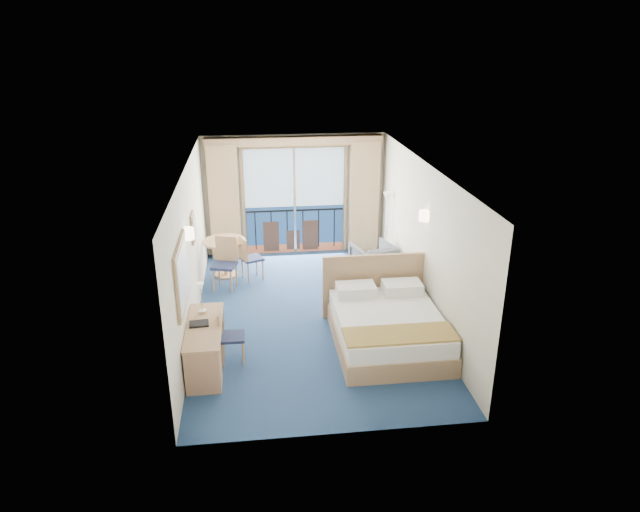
{
  "coord_description": "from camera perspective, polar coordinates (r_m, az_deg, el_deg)",
  "views": [
    {
      "loc": [
        -0.93,
        -9.08,
        4.75
      ],
      "look_at": [
        0.2,
        0.2,
        1.06
      ],
      "focal_mm": 32.0,
      "sensor_mm": 36.0,
      "label": 1
    }
  ],
  "objects": [
    {
      "name": "floor_lamp",
      "position": [
        12.14,
        6.74,
        4.53
      ],
      "size": [
        0.22,
        0.22,
        1.62
      ],
      "color": "silver",
      "rests_on": "ground"
    },
    {
      "name": "desk_chair",
      "position": [
        8.83,
        -9.29,
        -7.59
      ],
      "size": [
        0.39,
        0.38,
        0.88
      ],
      "rotation": [
        0.0,
        0.0,
        1.56
      ],
      "color": "#20284B",
      "rests_on": "ground"
    },
    {
      "name": "desk",
      "position": [
        8.45,
        -11.56,
        -9.99
      ],
      "size": [
        0.52,
        1.51,
        0.71
      ],
      "color": "tan",
      "rests_on": "ground"
    },
    {
      "name": "armchair",
      "position": [
        11.76,
        5.33,
        -0.47
      ],
      "size": [
        0.97,
        0.98,
        0.73
      ],
      "primitive_type": "imported",
      "rotation": [
        0.0,
        0.0,
        3.42
      ],
      "color": "#4B515C",
      "rests_on": "ground"
    },
    {
      "name": "sconce_right",
      "position": [
        9.81,
        10.39,
        3.98
      ],
      "size": [
        0.18,
        0.18,
        0.18
      ],
      "primitive_type": "cylinder",
      "color": "#FFDFB2",
      "rests_on": "room_walls"
    },
    {
      "name": "nightstand",
      "position": [
        10.66,
        8.38,
        -3.53
      ],
      "size": [
        0.42,
        0.4,
        0.56
      ],
      "primitive_type": "cube",
      "color": "tan",
      "rests_on": "ground"
    },
    {
      "name": "curtain_right",
      "position": [
        12.87,
        4.43,
        5.8
      ],
      "size": [
        0.65,
        0.22,
        2.55
      ],
      "primitive_type": "cube",
      "color": "tan",
      "rests_on": "room_walls"
    },
    {
      "name": "desk_lamp",
      "position": [
        8.87,
        -11.84,
        -3.49
      ],
      "size": [
        0.13,
        0.13,
        0.48
      ],
      "color": "silver",
      "rests_on": "desk"
    },
    {
      "name": "folder",
      "position": [
        8.68,
        -12.01,
        -6.63
      ],
      "size": [
        0.3,
        0.24,
        0.03
      ],
      "primitive_type": "cube",
      "rotation": [
        0.0,
        0.0,
        0.1
      ],
      "color": "black",
      "rests_on": "desk"
    },
    {
      "name": "curtain_left",
      "position": [
        12.65,
        -9.55,
        5.28
      ],
      "size": [
        0.65,
        0.22,
        2.55
      ],
      "primitive_type": "cube",
      "color": "tan",
      "rests_on": "room_walls"
    },
    {
      "name": "round_table",
      "position": [
        11.88,
        -9.51,
        0.71
      ],
      "size": [
        0.86,
        0.86,
        0.78
      ],
      "color": "tan",
      "rests_on": "ground"
    },
    {
      "name": "table_chair_b",
      "position": [
        11.32,
        -9.44,
        -0.38
      ],
      "size": [
        0.55,
        0.55,
        1.03
      ],
      "rotation": [
        0.0,
        0.0,
        -0.27
      ],
      "color": "#20284B",
      "rests_on": "ground"
    },
    {
      "name": "room_walls",
      "position": [
        9.59,
        -1.07,
        3.48
      ],
      "size": [
        4.04,
        6.54,
        2.72
      ],
      "color": "silver",
      "rests_on": "ground"
    },
    {
      "name": "wall_print",
      "position": [
        10.09,
        -12.55,
        2.81
      ],
      "size": [
        0.04,
        0.42,
        0.52
      ],
      "color": "tan",
      "rests_on": "room_walls"
    },
    {
      "name": "balcony_door",
      "position": [
        12.84,
        -2.58,
        5.19
      ],
      "size": [
        2.36,
        0.03,
        2.52
      ],
      "color": "navy",
      "rests_on": "room_walls"
    },
    {
      "name": "mirror",
      "position": [
        8.29,
        -13.64,
        -1.82
      ],
      "size": [
        0.05,
        1.25,
        0.95
      ],
      "color": "tan",
      "rests_on": "room_walls"
    },
    {
      "name": "sconce_left",
      "position": [
        9.01,
        -13.03,
        2.2
      ],
      "size": [
        0.18,
        0.18,
        0.18
      ],
      "primitive_type": "cylinder",
      "color": "#FFDFB2",
      "rests_on": "room_walls"
    },
    {
      "name": "floor",
      "position": [
        10.28,
        -1.0,
        -5.98
      ],
      "size": [
        6.5,
        6.5,
        0.0
      ],
      "primitive_type": "plane",
      "color": "navy",
      "rests_on": "ground"
    },
    {
      "name": "table_chair_a",
      "position": [
        11.65,
        -7.19,
        0.05
      ],
      "size": [
        0.52,
        0.52,
        0.92
      ],
      "rotation": [
        0.0,
        0.0,
        1.96
      ],
      "color": "#20284B",
      "rests_on": "ground"
    },
    {
      "name": "pelmet",
      "position": [
        12.4,
        -2.61,
        11.43
      ],
      "size": [
        3.8,
        0.25,
        0.18
      ],
      "primitive_type": "cube",
      "color": "tan",
      "rests_on": "room_walls"
    },
    {
      "name": "phone",
      "position": [
        10.55,
        8.32,
        -1.9
      ],
      "size": [
        0.21,
        0.18,
        0.08
      ],
      "primitive_type": "cube",
      "rotation": [
        0.0,
        0.0,
        0.29
      ],
      "color": "beige",
      "rests_on": "nightstand"
    },
    {
      "name": "bed",
      "position": [
        9.34,
        6.72,
        -6.92
      ],
      "size": [
        1.85,
        2.19,
        1.16
      ],
      "color": "tan",
      "rests_on": "ground"
    }
  ]
}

